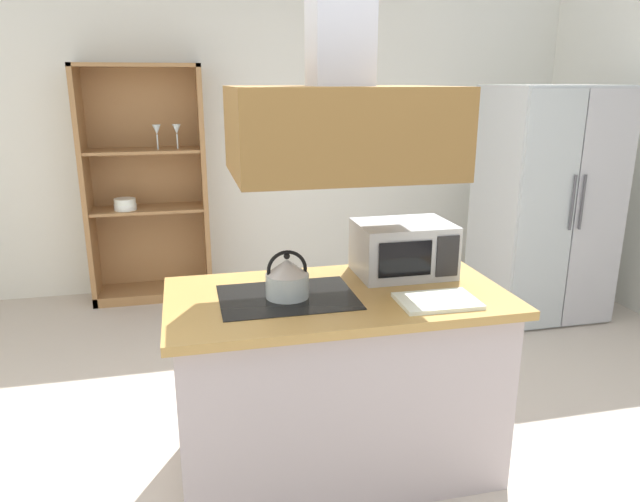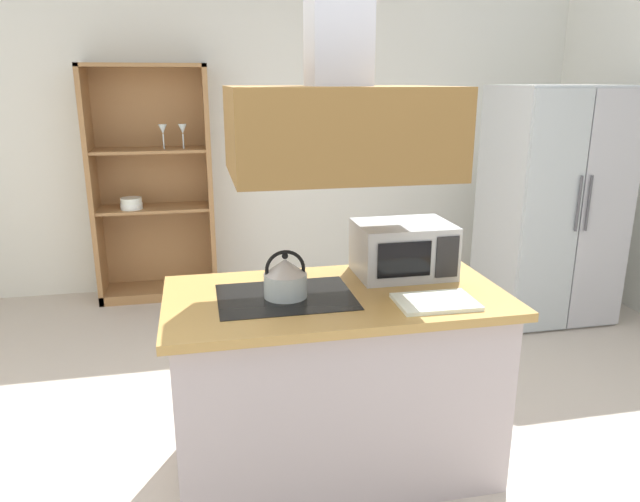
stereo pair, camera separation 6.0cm
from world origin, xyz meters
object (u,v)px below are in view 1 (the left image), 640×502
(kettle, at_px, (287,278))
(cutting_board, at_px, (437,301))
(dish_cabinet, at_px, (147,198))
(microwave, at_px, (403,249))
(refrigerator, at_px, (544,204))

(kettle, height_order, cutting_board, kettle)
(dish_cabinet, bearing_deg, kettle, -74.93)
(kettle, distance_m, cutting_board, 0.66)
(cutting_board, distance_m, microwave, 0.43)
(refrigerator, xyz_separation_m, cutting_board, (-1.70, -1.79, 0.01))
(dish_cabinet, distance_m, kettle, 2.79)
(refrigerator, xyz_separation_m, kettle, (-2.32, -1.58, 0.09))
(refrigerator, height_order, microwave, refrigerator)
(refrigerator, xyz_separation_m, dish_cabinet, (-3.04, 1.11, -0.03))
(refrigerator, distance_m, kettle, 2.81)
(cutting_board, bearing_deg, dish_cabinet, 114.82)
(refrigerator, distance_m, cutting_board, 2.47)
(refrigerator, relative_size, dish_cabinet, 0.92)
(cutting_board, bearing_deg, refrigerator, 46.52)
(kettle, height_order, microwave, microwave)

